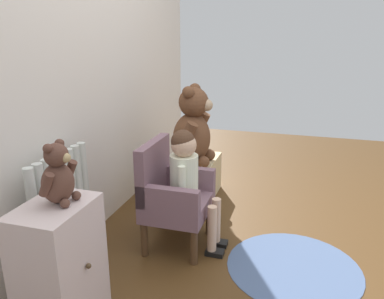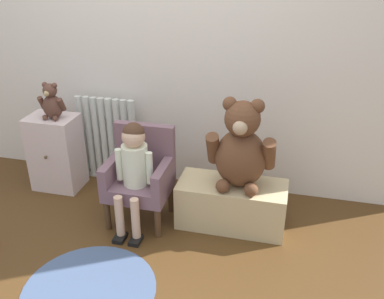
{
  "view_description": "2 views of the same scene",
  "coord_description": "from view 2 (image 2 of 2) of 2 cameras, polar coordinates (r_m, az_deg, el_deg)",
  "views": [
    {
      "loc": [
        -1.96,
        -0.15,
        1.29
      ],
      "look_at": [
        0.42,
        0.57,
        0.51
      ],
      "focal_mm": 35.0,
      "sensor_mm": 36.0,
      "label": 1
    },
    {
      "loc": [
        0.97,
        -1.8,
        1.78
      ],
      "look_at": [
        0.38,
        0.61,
        0.56
      ],
      "focal_mm": 40.0,
      "sensor_mm": 36.0,
      "label": 2
    }
  ],
  "objects": [
    {
      "name": "ground_plane",
      "position": [
        2.71,
        -11.39,
        -15.44
      ],
      "size": [
        6.0,
        6.0,
        0.0
      ],
      "primitive_type": "plane",
      "color": "#4B3016"
    },
    {
      "name": "back_wall",
      "position": [
        3.17,
        -4.48,
        15.61
      ],
      "size": [
        3.8,
        0.05,
        2.4
      ],
      "primitive_type": "cube",
      "color": "silver",
      "rests_on": "ground_plane"
    },
    {
      "name": "radiator",
      "position": [
        3.47,
        -11.17,
        1.28
      ],
      "size": [
        0.5,
        0.05,
        0.69
      ],
      "color": "silver",
      "rests_on": "ground_plane"
    },
    {
      "name": "small_dresser",
      "position": [
        3.48,
        -17.66,
        -0.36
      ],
      "size": [
        0.37,
        0.29,
        0.59
      ],
      "color": "beige",
      "rests_on": "ground_plane"
    },
    {
      "name": "child_armchair",
      "position": [
        2.94,
        -6.87,
        -3.26
      ],
      "size": [
        0.42,
        0.37,
        0.67
      ],
      "color": "#745561",
      "rests_on": "ground_plane"
    },
    {
      "name": "child_figure",
      "position": [
        2.78,
        -7.8,
        -1.64
      ],
      "size": [
        0.25,
        0.35,
        0.75
      ],
      "color": "silver",
      "rests_on": "ground_plane"
    },
    {
      "name": "low_bench",
      "position": [
        2.95,
        5.29,
        -7.27
      ],
      "size": [
        0.73,
        0.32,
        0.32
      ],
      "primitive_type": "cube",
      "color": "#CAB485",
      "rests_on": "ground_plane"
    },
    {
      "name": "large_teddy_bear",
      "position": [
        2.74,
        6.54,
        0.07
      ],
      "size": [
        0.44,
        0.31,
        0.61
      ],
      "color": "brown",
      "rests_on": "low_bench"
    },
    {
      "name": "small_teddy_bear",
      "position": [
        3.29,
        -18.18,
        5.94
      ],
      "size": [
        0.2,
        0.14,
        0.27
      ],
      "color": "brown",
      "rests_on": "small_dresser"
    },
    {
      "name": "floor_rug",
      "position": [
        2.61,
        -13.55,
        -17.68
      ],
      "size": [
        0.76,
        0.76,
        0.01
      ],
      "primitive_type": "cylinder",
      "color": "#46597D",
      "rests_on": "ground_plane"
    }
  ]
}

